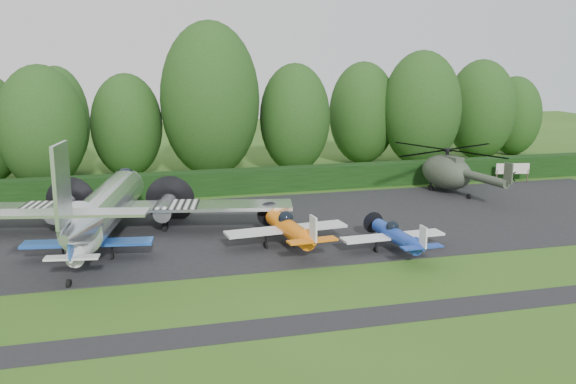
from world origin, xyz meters
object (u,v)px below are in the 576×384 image
object	(u,v)px
transport_plane	(107,206)
light_plane_white	(86,242)
sign_board	(513,169)
light_plane_blue	(396,236)
helicopter	(447,169)
light_plane_orange	(289,228)

from	to	relation	value
transport_plane	light_plane_white	xyz separation A→B (m)	(-1.15, -4.55, -0.95)
sign_board	light_plane_white	bearing A→B (deg)	-170.62
light_plane_blue	helicopter	xyz separation A→B (m)	(11.02, 14.30, 0.98)
light_plane_white	helicopter	distance (m)	30.94
light_plane_white	light_plane_blue	size ratio (longest dim) A/B	1.14
light_plane_blue	helicopter	distance (m)	18.08
transport_plane	sign_board	bearing A→B (deg)	2.77
transport_plane	helicopter	distance (m)	28.43
light_plane_orange	helicopter	xyz separation A→B (m)	(16.90, 11.80, 0.78)
light_plane_orange	sign_board	world-z (taller)	light_plane_orange
transport_plane	light_plane_orange	world-z (taller)	transport_plane
transport_plane	helicopter	size ratio (longest dim) A/B	1.75
light_plane_white	light_plane_orange	world-z (taller)	light_plane_orange
light_plane_blue	sign_board	bearing A→B (deg)	43.89
helicopter	light_plane_white	bearing A→B (deg)	-149.72
transport_plane	sign_board	size ratio (longest dim) A/B	7.69
transport_plane	light_plane_orange	bearing A→B (deg)	-36.27
light_plane_orange	light_plane_blue	bearing A→B (deg)	-17.40
light_plane_blue	light_plane_orange	bearing A→B (deg)	159.55
light_plane_white	helicopter	xyz separation A→B (m)	(28.70, 11.53, 0.83)
light_plane_white	light_plane_blue	xyz separation A→B (m)	(17.68, -2.78, -0.14)
light_plane_orange	helicopter	bearing A→B (deg)	40.57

